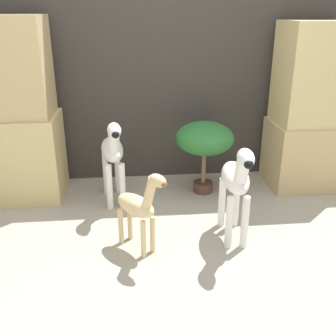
{
  "coord_description": "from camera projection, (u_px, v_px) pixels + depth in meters",
  "views": [
    {
      "loc": [
        -0.3,
        -1.8,
        1.35
      ],
      "look_at": [
        -0.05,
        0.65,
        0.37
      ],
      "focal_mm": 42.0,
      "sensor_mm": 36.0,
      "label": 1
    }
  ],
  "objects": [
    {
      "name": "ground_plane",
      "position": [
        189.0,
        271.0,
        2.19
      ],
      "size": [
        14.0,
        14.0,
        0.0
      ],
      "primitive_type": "plane",
      "color": "#9E937F"
    },
    {
      "name": "wall_back",
      "position": [
        165.0,
        45.0,
        3.11
      ],
      "size": [
        6.4,
        0.08,
        2.2
      ],
      "color": "#38332D",
      "rests_on": "ground_plane"
    },
    {
      "name": "rock_pillar_left",
      "position": [
        17.0,
        116.0,
        2.88
      ],
      "size": [
        0.58,
        0.47,
        1.33
      ],
      "color": "#D1B775",
      "rests_on": "ground_plane"
    },
    {
      "name": "rock_pillar_right",
      "position": [
        310.0,
        111.0,
        3.09
      ],
      "size": [
        0.58,
        0.47,
        1.29
      ],
      "color": "tan",
      "rests_on": "ground_plane"
    },
    {
      "name": "zebra_right",
      "position": [
        236.0,
        182.0,
        2.36
      ],
      "size": [
        0.18,
        0.51,
        0.67
      ],
      "color": "white",
      "rests_on": "ground_plane"
    },
    {
      "name": "zebra_left",
      "position": [
        113.0,
        153.0,
        2.85
      ],
      "size": [
        0.21,
        0.51,
        0.67
      ],
      "color": "white",
      "rests_on": "ground_plane"
    },
    {
      "name": "giraffe_figurine",
      "position": [
        139.0,
        206.0,
        2.29
      ],
      "size": [
        0.33,
        0.37,
        0.54
      ],
      "color": "#E0C184",
      "rests_on": "ground_plane"
    },
    {
      "name": "potted_palm_front",
      "position": [
        205.0,
        140.0,
        3.01
      ],
      "size": [
        0.45,
        0.45,
        0.57
      ],
      "color": "#513323",
      "rests_on": "ground_plane"
    }
  ]
}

